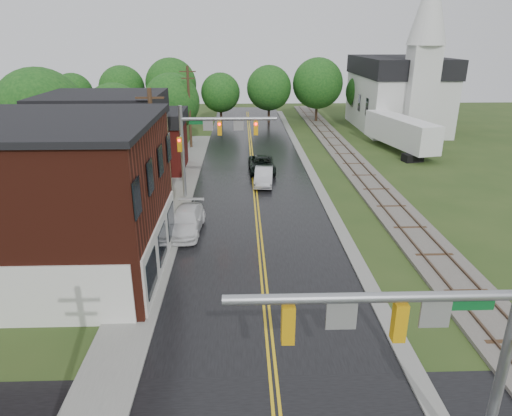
{
  "coord_description": "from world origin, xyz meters",
  "views": [
    {
      "loc": [
        -1.1,
        -7.33,
        12.07
      ],
      "look_at": [
        -0.36,
        15.23,
        3.5
      ],
      "focal_mm": 32.0,
      "sensor_mm": 36.0,
      "label": 1
    }
  ],
  "objects_px": {
    "semi_trailer": "(401,132)",
    "utility_pole_c": "(189,106)",
    "brick_building": "(20,200)",
    "tree_left_e": "(173,103)",
    "sedan_silver": "(264,177)",
    "utility_pole_b": "(154,155)",
    "tree_left_c": "(116,114)",
    "church": "(401,86)",
    "traffic_signal_near": "(427,339)",
    "suv_dark": "(262,165)",
    "pickup_white": "(186,221)",
    "tree_left_b": "(42,116)",
    "traffic_signal_far": "(210,135)"
  },
  "relations": [
    {
      "from": "brick_building",
      "to": "tree_left_b",
      "type": "bearing_deg",
      "value": 107.61
    },
    {
      "from": "brick_building",
      "to": "semi_trailer",
      "type": "height_order",
      "value": "brick_building"
    },
    {
      "from": "utility_pole_c",
      "to": "sedan_silver",
      "type": "height_order",
      "value": "utility_pole_c"
    },
    {
      "from": "traffic_signal_near",
      "to": "tree_left_c",
      "type": "bearing_deg",
      "value": 114.56
    },
    {
      "from": "brick_building",
      "to": "tree_left_b",
      "type": "xyz_separation_m",
      "value": [
        -5.36,
        16.9,
        1.57
      ]
    },
    {
      "from": "traffic_signal_near",
      "to": "traffic_signal_far",
      "type": "relative_size",
      "value": 1.0
    },
    {
      "from": "tree_left_b",
      "to": "church",
      "type": "bearing_deg",
      "value": 29.99
    },
    {
      "from": "semi_trailer",
      "to": "utility_pole_b",
      "type": "bearing_deg",
      "value": -139.72
    },
    {
      "from": "church",
      "to": "utility_pole_b",
      "type": "height_order",
      "value": "church"
    },
    {
      "from": "church",
      "to": "tree_left_c",
      "type": "height_order",
      "value": "church"
    },
    {
      "from": "brick_building",
      "to": "utility_pole_c",
      "type": "xyz_separation_m",
      "value": [
        5.68,
        29.0,
        0.57
      ]
    },
    {
      "from": "tree_left_e",
      "to": "sedan_silver",
      "type": "relative_size",
      "value": 1.88
    },
    {
      "from": "tree_left_c",
      "to": "sedan_silver",
      "type": "bearing_deg",
      "value": -33.71
    },
    {
      "from": "church",
      "to": "tree_left_c",
      "type": "distance_m",
      "value": 36.59
    },
    {
      "from": "traffic_signal_far",
      "to": "sedan_silver",
      "type": "bearing_deg",
      "value": 36.23
    },
    {
      "from": "utility_pole_b",
      "to": "tree_left_c",
      "type": "relative_size",
      "value": 1.18
    },
    {
      "from": "tree_left_e",
      "to": "sedan_silver",
      "type": "xyz_separation_m",
      "value": [
        9.65,
        -15.77,
        -4.1
      ]
    },
    {
      "from": "brick_building",
      "to": "semi_trailer",
      "type": "bearing_deg",
      "value": 42.72
    },
    {
      "from": "utility_pole_c",
      "to": "tree_left_c",
      "type": "relative_size",
      "value": 1.18
    },
    {
      "from": "church",
      "to": "utility_pole_b",
      "type": "bearing_deg",
      "value": -130.18
    },
    {
      "from": "suv_dark",
      "to": "semi_trailer",
      "type": "xyz_separation_m",
      "value": [
        15.52,
        7.66,
        1.51
      ]
    },
    {
      "from": "traffic_signal_far",
      "to": "pickup_white",
      "type": "bearing_deg",
      "value": -100.88
    },
    {
      "from": "traffic_signal_far",
      "to": "pickup_white",
      "type": "xyz_separation_m",
      "value": [
        -1.3,
        -6.79,
        -4.22
      ]
    },
    {
      "from": "sedan_silver",
      "to": "semi_trailer",
      "type": "relative_size",
      "value": 0.36
    },
    {
      "from": "brick_building",
      "to": "utility_pole_c",
      "type": "relative_size",
      "value": 1.59
    },
    {
      "from": "utility_pole_b",
      "to": "pickup_white",
      "type": "relative_size",
      "value": 1.74
    },
    {
      "from": "suv_dark",
      "to": "pickup_white",
      "type": "height_order",
      "value": "pickup_white"
    },
    {
      "from": "sedan_silver",
      "to": "pickup_white",
      "type": "height_order",
      "value": "pickup_white"
    },
    {
      "from": "tree_left_b",
      "to": "tree_left_e",
      "type": "relative_size",
      "value": 1.19
    },
    {
      "from": "pickup_white",
      "to": "semi_trailer",
      "type": "bearing_deg",
      "value": 48.84
    },
    {
      "from": "utility_pole_b",
      "to": "sedan_silver",
      "type": "relative_size",
      "value": 2.07
    },
    {
      "from": "utility_pole_c",
      "to": "tree_left_b",
      "type": "xyz_separation_m",
      "value": [
        -11.05,
        -12.1,
        1.0
      ]
    },
    {
      "from": "utility_pole_c",
      "to": "tree_left_e",
      "type": "distance_m",
      "value": 2.79
    },
    {
      "from": "tree_left_b",
      "to": "tree_left_c",
      "type": "distance_m",
      "value": 9.03
    },
    {
      "from": "utility_pole_c",
      "to": "sedan_silver",
      "type": "distance_m",
      "value": 16.32
    },
    {
      "from": "pickup_white",
      "to": "suv_dark",
      "type": "bearing_deg",
      "value": 71.35
    },
    {
      "from": "sedan_silver",
      "to": "suv_dark",
      "type": "bearing_deg",
      "value": 94.93
    },
    {
      "from": "tree_left_b",
      "to": "sedan_silver",
      "type": "distance_m",
      "value": 19.39
    },
    {
      "from": "traffic_signal_near",
      "to": "utility_pole_b",
      "type": "xyz_separation_m",
      "value": [
        -10.27,
        20.0,
        -0.25
      ]
    },
    {
      "from": "traffic_signal_far",
      "to": "sedan_silver",
      "type": "distance_m",
      "value": 6.79
    },
    {
      "from": "tree_left_b",
      "to": "brick_building",
      "type": "bearing_deg",
      "value": -72.39
    },
    {
      "from": "utility_pole_b",
      "to": "pickup_white",
      "type": "height_order",
      "value": "utility_pole_b"
    },
    {
      "from": "brick_building",
      "to": "tree_left_e",
      "type": "bearing_deg",
      "value": 83.29
    },
    {
      "from": "church",
      "to": "semi_trailer",
      "type": "height_order",
      "value": "church"
    },
    {
      "from": "church",
      "to": "sedan_silver",
      "type": "relative_size",
      "value": 4.6
    },
    {
      "from": "utility_pole_b",
      "to": "tree_left_e",
      "type": "distance_m",
      "value": 23.99
    },
    {
      "from": "semi_trailer",
      "to": "utility_pole_c",
      "type": "bearing_deg",
      "value": 174.06
    },
    {
      "from": "utility_pole_c",
      "to": "tree_left_c",
      "type": "height_order",
      "value": "utility_pole_c"
    },
    {
      "from": "tree_left_e",
      "to": "utility_pole_b",
      "type": "bearing_deg",
      "value": -85.1
    },
    {
      "from": "utility_pole_b",
      "to": "tree_left_b",
      "type": "height_order",
      "value": "tree_left_b"
    }
  ]
}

